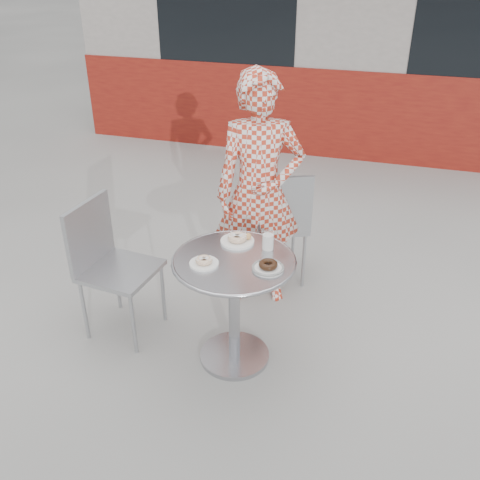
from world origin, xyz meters
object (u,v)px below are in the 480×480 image
(chair_far, at_px, (275,244))
(plate_near, at_px, (204,262))
(bistro_table, at_px, (234,285))
(milk_cup, at_px, (268,241))
(chair_left, at_px, (122,294))
(plate_far, at_px, (238,239))
(seated_person, at_px, (259,193))
(plate_checker, at_px, (268,267))

(chair_far, relative_size, plate_near, 5.54)
(bistro_table, height_order, milk_cup, milk_cup)
(chair_left, xyz_separation_m, milk_cup, (0.91, 0.10, 0.48))
(chair_far, height_order, plate_far, chair_far)
(chair_left, relative_size, seated_person, 0.55)
(chair_left, xyz_separation_m, plate_checker, (0.97, -0.11, 0.44))
(bistro_table, height_order, plate_checker, plate_checker)
(seated_person, xyz_separation_m, plate_near, (-0.10, -0.79, -0.08))
(plate_near, height_order, milk_cup, milk_cup)
(chair_left, relative_size, milk_cup, 8.10)
(chair_far, distance_m, plate_far, 0.89)
(bistro_table, bearing_deg, plate_checker, -11.63)
(plate_near, xyz_separation_m, milk_cup, (0.29, 0.26, 0.03))
(plate_checker, bearing_deg, milk_cup, 104.44)
(seated_person, distance_m, plate_far, 0.52)
(bistro_table, xyz_separation_m, chair_far, (0.02, 0.96, -0.26))
(chair_far, relative_size, plate_checker, 5.01)
(plate_far, height_order, plate_near, plate_far)
(chair_left, relative_size, plate_near, 5.52)
(milk_cup, bearing_deg, chair_far, 99.46)
(plate_far, distance_m, milk_cup, 0.19)
(chair_left, height_order, plate_near, chair_left)
(bistro_table, relative_size, plate_far, 3.58)
(plate_far, height_order, plate_checker, plate_far)
(seated_person, distance_m, plate_checker, 0.79)
(chair_far, relative_size, milk_cup, 8.13)
(bistro_table, relative_size, plate_checker, 3.98)
(chair_far, distance_m, milk_cup, 0.93)
(seated_person, xyz_separation_m, plate_far, (0.01, -0.51, -0.07))
(plate_near, bearing_deg, plate_far, 69.74)
(chair_far, xyz_separation_m, seated_person, (-0.06, -0.26, 0.52))
(milk_cup, bearing_deg, bistro_table, -132.06)
(seated_person, relative_size, plate_near, 9.94)
(chair_far, distance_m, seated_person, 0.58)
(chair_left, xyz_separation_m, plate_far, (0.73, 0.12, 0.45))
(plate_near, bearing_deg, chair_left, 165.57)
(chair_left, distance_m, plate_near, 0.78)
(bistro_table, bearing_deg, milk_cup, 47.94)
(bistro_table, bearing_deg, plate_far, 100.40)
(bistro_table, xyz_separation_m, plate_checker, (0.20, -0.04, 0.18))
(chair_far, bearing_deg, milk_cup, 75.88)
(seated_person, relative_size, milk_cup, 14.60)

